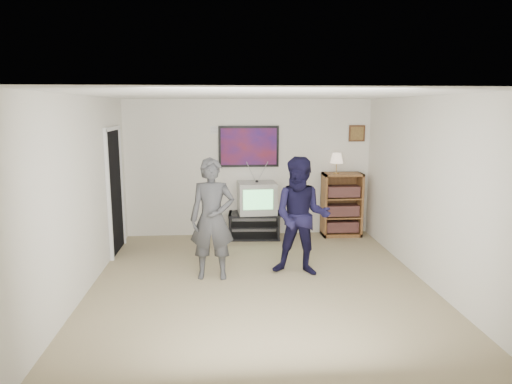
{
  "coord_description": "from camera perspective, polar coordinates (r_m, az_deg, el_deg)",
  "views": [
    {
      "loc": [
        -0.49,
        -5.81,
        2.34
      ],
      "look_at": [
        -0.01,
        0.62,
        1.15
      ],
      "focal_mm": 32.0,
      "sensor_mm": 36.0,
      "label": 1
    }
  ],
  "objects": [
    {
      "name": "bookshelf",
      "position": [
        8.57,
        10.65,
        -1.55
      ],
      "size": [
        0.71,
        0.41,
        1.17
      ],
      "primitive_type": null,
      "color": "#543219",
      "rests_on": "room_shell"
    },
    {
      "name": "poster",
      "position": [
        8.33,
        -0.91,
        5.71
      ],
      "size": [
        1.1,
        0.03,
        0.75
      ],
      "primitive_type": "cube",
      "color": "black",
      "rests_on": "room_shell"
    },
    {
      "name": "room_shell",
      "position": [
        6.28,
        0.25,
        0.45
      ],
      "size": [
        4.51,
        5.0,
        2.51
      ],
      "color": "#91805C",
      "rests_on": "ground"
    },
    {
      "name": "media_stand",
      "position": [
        8.34,
        -0.23,
        -4.19
      ],
      "size": [
        0.96,
        0.57,
        0.46
      ],
      "rotation": [
        0.0,
        0.0,
        -0.06
      ],
      "color": "black",
      "rests_on": "room_shell"
    },
    {
      "name": "doorway",
      "position": [
        7.74,
        -17.26,
        0.0
      ],
      "size": [
        0.03,
        0.85,
        2.0
      ],
      "primitive_type": "cube",
      "color": "black",
      "rests_on": "room_shell"
    },
    {
      "name": "air_vent",
      "position": [
        8.3,
        -4.75,
        7.73
      ],
      "size": [
        0.28,
        0.02,
        0.14
      ],
      "primitive_type": "cube",
      "color": "white",
      "rests_on": "room_shell"
    },
    {
      "name": "controller_right",
      "position": [
        6.54,
        5.07,
        -0.18
      ],
      "size": [
        0.06,
        0.13,
        0.04
      ],
      "primitive_type": "cube",
      "rotation": [
        0.0,
        0.0,
        -0.26
      ],
      "color": "white",
      "rests_on": "person_short"
    },
    {
      "name": "small_picture",
      "position": [
        8.67,
        12.5,
        7.17
      ],
      "size": [
        0.3,
        0.03,
        0.3
      ],
      "primitive_type": "cube",
      "color": "#3D2A13",
      "rests_on": "room_shell"
    },
    {
      "name": "person_tall",
      "position": [
        6.29,
        -5.49,
        -3.38
      ],
      "size": [
        0.64,
        0.45,
        1.68
      ],
      "primitive_type": "imported",
      "rotation": [
        0.0,
        0.0,
        -0.07
      ],
      "color": "#38383B",
      "rests_on": "room_shell"
    },
    {
      "name": "table_lamp",
      "position": [
        8.39,
        10.03,
        3.57
      ],
      "size": [
        0.24,
        0.24,
        0.38
      ],
      "primitive_type": null,
      "color": "beige",
      "rests_on": "bookshelf"
    },
    {
      "name": "crt_television",
      "position": [
        8.23,
        0.11,
        -0.71
      ],
      "size": [
        0.7,
        0.6,
        0.56
      ],
      "primitive_type": null,
      "rotation": [
        0.0,
        0.0,
        0.05
      ],
      "color": "#9E9F99",
      "rests_on": "media_stand"
    },
    {
      "name": "controller_left",
      "position": [
        6.39,
        -5.57,
        0.56
      ],
      "size": [
        0.04,
        0.12,
        0.03
      ],
      "primitive_type": "cube",
      "rotation": [
        0.0,
        0.0,
        0.06
      ],
      "color": "white",
      "rests_on": "person_tall"
    },
    {
      "name": "person_short",
      "position": [
        6.43,
        5.69,
        -3.08
      ],
      "size": [
        0.96,
        0.83,
        1.68
      ],
      "primitive_type": "imported",
      "rotation": [
        0.0,
        0.0,
        -0.26
      ],
      "color": "black",
      "rests_on": "room_shell"
    }
  ]
}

